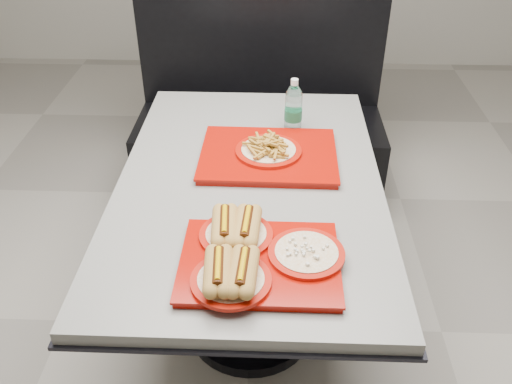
{
  "coord_description": "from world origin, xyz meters",
  "views": [
    {
      "loc": [
        0.08,
        -1.55,
        1.78
      ],
      "look_at": [
        0.03,
        -0.2,
        0.83
      ],
      "focal_mm": 38.0,
      "sensor_mm": 36.0,
      "label": 1
    }
  ],
  "objects_px": {
    "booth_bench": "(260,122)",
    "tray_near": "(253,255)",
    "water_bottle": "(293,109)",
    "diner_table": "(250,216)",
    "tray_far": "(268,152)"
  },
  "relations": [
    {
      "from": "diner_table",
      "to": "tray_near",
      "type": "distance_m",
      "value": 0.48
    },
    {
      "from": "diner_table",
      "to": "tray_near",
      "type": "bearing_deg",
      "value": -86.06
    },
    {
      "from": "diner_table",
      "to": "tray_far",
      "type": "bearing_deg",
      "value": 64.72
    },
    {
      "from": "diner_table",
      "to": "water_bottle",
      "type": "height_order",
      "value": "water_bottle"
    },
    {
      "from": "diner_table",
      "to": "tray_far",
      "type": "relative_size",
      "value": 2.87
    },
    {
      "from": "diner_table",
      "to": "booth_bench",
      "type": "relative_size",
      "value": 1.05
    },
    {
      "from": "tray_near",
      "to": "water_bottle",
      "type": "xyz_separation_m",
      "value": [
        0.12,
        0.78,
        0.06
      ]
    },
    {
      "from": "diner_table",
      "to": "booth_bench",
      "type": "distance_m",
      "value": 1.11
    },
    {
      "from": "diner_table",
      "to": "water_bottle",
      "type": "relative_size",
      "value": 6.51
    },
    {
      "from": "booth_bench",
      "to": "water_bottle",
      "type": "distance_m",
      "value": 0.88
    },
    {
      "from": "tray_near",
      "to": "tray_far",
      "type": "height_order",
      "value": "same"
    },
    {
      "from": "booth_bench",
      "to": "water_bottle",
      "type": "bearing_deg",
      "value": -78.42
    },
    {
      "from": "tray_far",
      "to": "water_bottle",
      "type": "height_order",
      "value": "water_bottle"
    },
    {
      "from": "booth_bench",
      "to": "tray_near",
      "type": "height_order",
      "value": "booth_bench"
    },
    {
      "from": "tray_near",
      "to": "water_bottle",
      "type": "height_order",
      "value": "water_bottle"
    }
  ]
}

